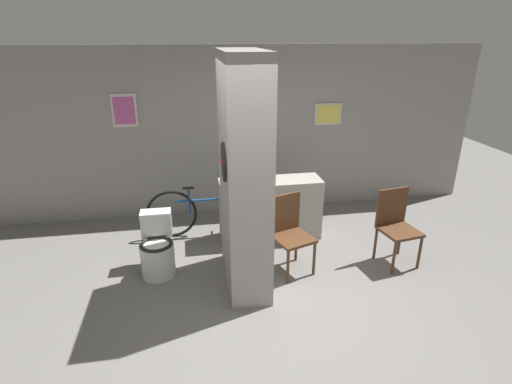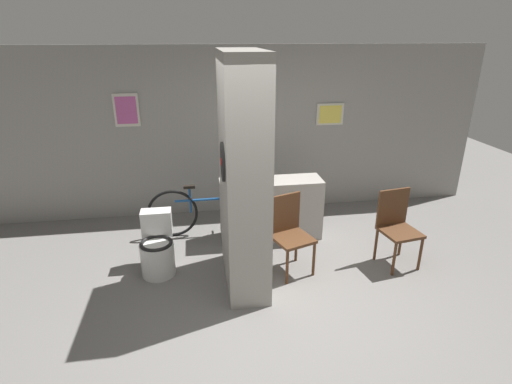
{
  "view_description": "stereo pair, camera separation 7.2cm",
  "coord_description": "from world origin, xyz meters",
  "px_view_note": "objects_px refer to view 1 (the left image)",
  "views": [
    {
      "loc": [
        -0.7,
        -3.46,
        2.75
      ],
      "look_at": [
        0.06,
        0.97,
        0.95
      ],
      "focal_mm": 28.0,
      "sensor_mm": 36.0,
      "label": 1
    },
    {
      "loc": [
        -0.63,
        -3.48,
        2.75
      ],
      "look_at": [
        0.06,
        0.97,
        0.95
      ],
      "focal_mm": 28.0,
      "sensor_mm": 36.0,
      "label": 2
    }
  ],
  "objects_px": {
    "toilet": "(157,250)",
    "chair_by_doorway": "(396,223)",
    "bicycle": "(208,211)",
    "chair_near_pillar": "(289,230)",
    "bottle_tall": "(251,176)"
  },
  "relations": [
    {
      "from": "chair_near_pillar",
      "to": "chair_by_doorway",
      "type": "distance_m",
      "value": 1.37
    },
    {
      "from": "bicycle",
      "to": "bottle_tall",
      "type": "bearing_deg",
      "value": -27.52
    },
    {
      "from": "chair_near_pillar",
      "to": "bicycle",
      "type": "xyz_separation_m",
      "value": [
        -0.92,
        1.09,
        -0.16
      ]
    },
    {
      "from": "chair_by_doorway",
      "to": "bottle_tall",
      "type": "xyz_separation_m",
      "value": [
        -1.7,
        0.83,
        0.44
      ]
    },
    {
      "from": "toilet",
      "to": "bottle_tall",
      "type": "relative_size",
      "value": 2.63
    },
    {
      "from": "toilet",
      "to": "chair_by_doorway",
      "type": "relative_size",
      "value": 0.76
    },
    {
      "from": "toilet",
      "to": "chair_near_pillar",
      "type": "relative_size",
      "value": 0.76
    },
    {
      "from": "chair_by_doorway",
      "to": "bottle_tall",
      "type": "bearing_deg",
      "value": 144.61
    },
    {
      "from": "toilet",
      "to": "bicycle",
      "type": "height_order",
      "value": "bicycle"
    },
    {
      "from": "toilet",
      "to": "bicycle",
      "type": "distance_m",
      "value": 1.13
    },
    {
      "from": "bicycle",
      "to": "chair_near_pillar",
      "type": "bearing_deg",
      "value": -49.98
    },
    {
      "from": "chair_by_doorway",
      "to": "toilet",
      "type": "bearing_deg",
      "value": 166.22
    },
    {
      "from": "toilet",
      "to": "chair_by_doorway",
      "type": "distance_m",
      "value": 2.97
    },
    {
      "from": "chair_near_pillar",
      "to": "bottle_tall",
      "type": "bearing_deg",
      "value": 93.5
    },
    {
      "from": "chair_near_pillar",
      "to": "bicycle",
      "type": "bearing_deg",
      "value": 110.46
    }
  ]
}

